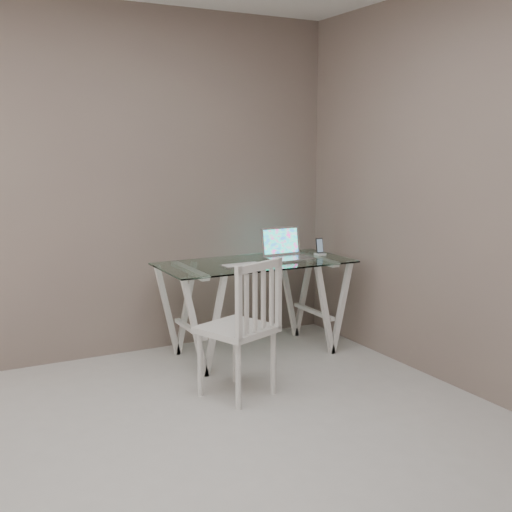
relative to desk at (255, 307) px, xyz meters
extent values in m
plane|color=#B2AFAA|center=(-1.11, -1.73, -0.38)|extent=(4.50, 4.50, 0.00)
cube|color=#73635B|center=(-1.11, 0.52, 0.97)|extent=(4.00, 0.02, 2.70)
cube|color=silver|center=(0.00, 0.00, 0.36)|extent=(1.50, 0.70, 0.01)
cube|color=silver|center=(-0.55, 0.00, -0.02)|extent=(0.24, 0.62, 0.72)
cube|color=silver|center=(0.55, 0.00, -0.02)|extent=(0.24, 0.62, 0.72)
cube|color=silver|center=(-0.51, -0.70, 0.07)|extent=(0.55, 0.55, 0.04)
cylinder|color=silver|center=(-0.60, -0.92, -0.17)|extent=(0.04, 0.04, 0.43)
cylinder|color=silver|center=(-0.28, -0.80, -0.17)|extent=(0.04, 0.04, 0.43)
cylinder|color=silver|center=(-0.73, -0.60, -0.17)|extent=(0.04, 0.04, 0.43)
cylinder|color=silver|center=(-0.41, -0.48, -0.17)|extent=(0.04, 0.04, 0.43)
cube|color=silver|center=(-0.43, -0.88, 0.31)|extent=(0.40, 0.18, 0.47)
cube|color=silver|center=(0.29, -0.03, 0.37)|extent=(0.35, 0.24, 0.02)
cube|color=#19D899|center=(0.29, 0.11, 0.49)|extent=(0.35, 0.05, 0.23)
cube|color=silver|center=(-0.16, -0.09, 0.37)|extent=(0.31, 0.13, 0.01)
ellipsoid|color=white|center=(-0.07, -0.20, 0.38)|extent=(0.11, 0.07, 0.04)
cube|color=white|center=(0.62, 0.03, 0.37)|extent=(0.08, 0.08, 0.02)
cube|color=black|center=(0.62, 0.04, 0.44)|extent=(0.06, 0.03, 0.12)
camera|label=1|loc=(-2.29, -4.35, 1.25)|focal=45.00mm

